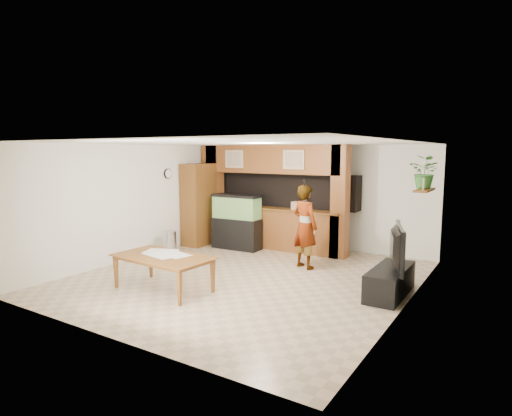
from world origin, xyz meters
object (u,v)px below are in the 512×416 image
Objects in this scene: dining_table at (162,273)px; television at (391,247)px; aquarium at (237,222)px; person at (305,226)px; pantry_cabinet at (199,205)px.

television is at bearing 31.48° from dining_table.
aquarium is 0.78× the size of person.
dining_table is (-1.47, -2.70, -0.57)m from person.
person is (3.36, -0.59, -0.18)m from pantry_cabinet.
pantry_cabinet is at bearing -176.52° from aquarium.
pantry_cabinet is 5.54m from television.
dining_table is (0.76, -3.41, -0.36)m from aquarium.
person reaches higher than aquarium.
television is (5.35, -1.40, -0.22)m from pantry_cabinet.
pantry_cabinet reaches higher than person.
pantry_cabinet is 3.41m from person.
dining_table is (1.88, -3.29, -0.75)m from pantry_cabinet.
aquarium is 1.07× the size of television.
aquarium is at bearing 52.26° from television.
person is 3.13m from dining_table.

